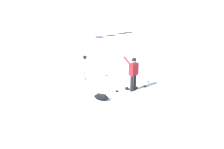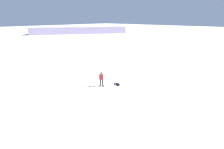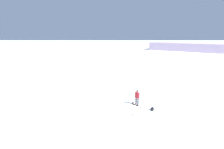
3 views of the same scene
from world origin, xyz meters
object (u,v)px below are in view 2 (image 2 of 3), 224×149
Objects in this scene: camera_tripod at (115,87)px; snowboarder at (101,78)px; snowboard at (101,86)px; gear_bag_large at (118,84)px.

snowboarder is at bearing 74.56° from camera_tripod.
snowboarder reaches higher than snowboard.
gear_bag_large is at bearing 34.00° from camera_tripod.
camera_tripod reaches higher than snowboard.
snowboard is (-0.15, -0.10, -0.93)m from snowboarder.
snowboarder is at bearing 137.91° from gear_bag_large.
snowboarder reaches higher than camera_tripod.
camera_tripod is (-0.70, -2.53, 0.01)m from snowboarder.
snowboard is at bearing -147.61° from snowboarder.
camera_tripod is at bearing -102.63° from snowboard.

